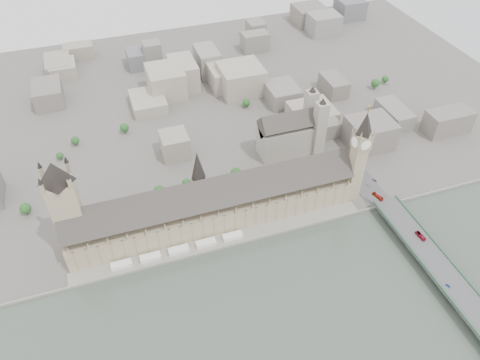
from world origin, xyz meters
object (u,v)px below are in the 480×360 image
object	(u,v)px
westminster_bridge	(429,259)
car_blue	(448,286)
red_bus_north	(378,196)
car_approach	(375,180)
victoria_tower	(65,205)
elizabeth_tower	(360,151)
palace_of_westminster	(213,204)
westminster_abbey	(292,133)
red_bus_south	(421,236)

from	to	relation	value
westminster_bridge	car_blue	bearing A→B (deg)	-101.37
red_bus_north	car_approach	distance (m)	24.33
victoria_tower	car_approach	bearing A→B (deg)	-2.90
elizabeth_tower	victoria_tower	xyz separation A→B (m)	(-260.00, 18.00, -2.88)
palace_of_westminster	car_approach	distance (m)	166.65
elizabeth_tower	car_blue	world-z (taller)	elizabeth_tower
elizabeth_tower	victoria_tower	world-z (taller)	elizabeth_tower
elizabeth_tower	red_bus_north	bearing A→B (deg)	-46.16
elizabeth_tower	westminster_abbey	size ratio (longest dim) A/B	1.58
elizabeth_tower	car_approach	size ratio (longest dim) A/B	20.55
elizabeth_tower	car_blue	bearing A→B (deg)	-82.01
victoria_tower	car_approach	xyz separation A→B (m)	(288.04, -14.62, -44.20)
car_approach	victoria_tower	bearing A→B (deg)	160.60
victoria_tower	westminster_abbey	bearing A→B (deg)	16.50
red_bus_south	car_approach	xyz separation A→B (m)	(0.64, 78.28, -0.83)
red_bus_north	elizabeth_tower	bearing A→B (deg)	116.64
palace_of_westminster	westminster_abbey	size ratio (longest dim) A/B	3.90
victoria_tower	westminster_abbey	distance (m)	244.79
palace_of_westminster	red_bus_north	xyz separation A→B (m)	(156.03, -30.47, -10.75)
westminster_abbey	car_blue	world-z (taller)	westminster_abbey
victoria_tower	red_bus_south	size ratio (longest dim) A/B	8.79
westminster_abbey	car_approach	bearing A→B (deg)	-56.61
westminster_bridge	red_bus_north	size ratio (longest dim) A/B	26.62
palace_of_westminster	victoria_tower	size ratio (longest dim) A/B	2.65
red_bus_south	palace_of_westminster	bearing A→B (deg)	147.48
westminster_bridge	westminster_abbey	distance (m)	190.56
palace_of_westminster	westminster_abbey	bearing A→B (deg)	34.17
palace_of_westminster	red_bus_north	distance (m)	159.34
palace_of_westminster	victoria_tower	distance (m)	126.41
red_bus_north	red_bus_south	size ratio (longest dim) A/B	1.07
westminster_bridge	car_approach	distance (m)	99.14
palace_of_westminster	elizabeth_tower	world-z (taller)	elizabeth_tower
car_approach	red_bus_north	bearing A→B (deg)	-130.81
victoria_tower	westminster_bridge	xyz separation A→B (m)	(284.00, -113.50, -50.08)
elizabeth_tower	westminster_bridge	xyz separation A→B (m)	(24.00, -95.50, -52.96)
westminster_bridge	red_bus_south	bearing A→B (deg)	80.65
palace_of_westminster	red_bus_south	size ratio (longest dim) A/B	23.28
palace_of_westminster	red_bus_south	xyz separation A→B (m)	(165.39, -86.59, -10.87)
elizabeth_tower	car_blue	distance (m)	136.21
elizabeth_tower	victoria_tower	size ratio (longest dim) A/B	1.07
victoria_tower	red_bus_north	xyz separation A→B (m)	(278.03, -36.77, -43.25)
car_blue	car_approach	size ratio (longest dim) A/B	0.73
westminster_abbey	red_bus_north	world-z (taller)	westminster_abbey
victoria_tower	red_bus_south	world-z (taller)	victoria_tower
red_bus_north	car_blue	size ratio (longest dim) A/B	3.21
victoria_tower	car_approach	world-z (taller)	victoria_tower
westminster_bridge	victoria_tower	bearing A→B (deg)	158.22
red_bus_south	elizabeth_tower	bearing A→B (deg)	105.20
elizabeth_tower	victoria_tower	distance (m)	260.64
red_bus_south	westminster_abbey	bearing A→B (deg)	103.71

